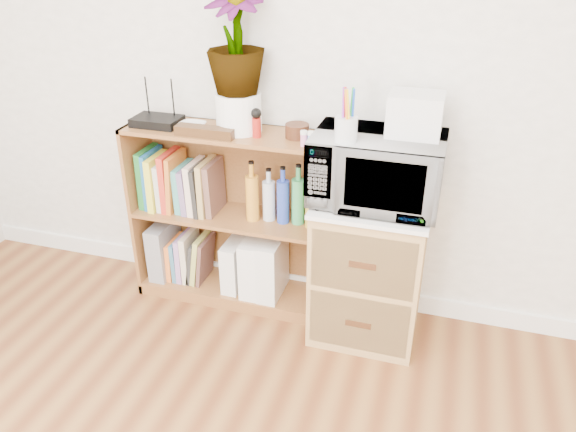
% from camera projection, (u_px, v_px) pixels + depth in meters
% --- Properties ---
extents(skirting_board, '(4.00, 0.02, 0.10)m').
position_uv_depth(skirting_board, '(300.00, 283.00, 3.12)').
color(skirting_board, white).
rests_on(skirting_board, ground).
extents(bookshelf, '(1.00, 0.30, 0.95)m').
position_uv_depth(bookshelf, '(229.00, 218.00, 2.90)').
color(bookshelf, brown).
rests_on(bookshelf, ground).
extents(wicker_unit, '(0.50, 0.45, 0.70)m').
position_uv_depth(wicker_unit, '(369.00, 269.00, 2.70)').
color(wicker_unit, '#9E7542').
rests_on(wicker_unit, ground).
extents(microwave, '(0.56, 0.38, 0.31)m').
position_uv_depth(microwave, '(376.00, 169.00, 2.45)').
color(microwave, white).
rests_on(microwave, wicker_unit).
extents(pen_cup, '(0.09, 0.09, 0.10)m').
position_uv_depth(pen_cup, '(346.00, 129.00, 2.29)').
color(pen_cup, silver).
rests_on(pen_cup, microwave).
extents(small_appliance, '(0.22, 0.19, 0.18)m').
position_uv_depth(small_appliance, '(415.00, 114.00, 2.34)').
color(small_appliance, silver).
rests_on(small_appliance, microwave).
extents(router, '(0.23, 0.16, 0.04)m').
position_uv_depth(router, '(157.00, 121.00, 2.74)').
color(router, black).
rests_on(router, bookshelf).
extents(white_bowl, '(0.13, 0.13, 0.03)m').
position_uv_depth(white_bowl, '(192.00, 126.00, 2.69)').
color(white_bowl, silver).
rests_on(white_bowl, bookshelf).
extents(plant_pot, '(0.22, 0.22, 0.18)m').
position_uv_depth(plant_pot, '(239.00, 112.00, 2.63)').
color(plant_pot, white).
rests_on(plant_pot, bookshelf).
extents(potted_plant, '(0.27, 0.27, 0.48)m').
position_uv_depth(potted_plant, '(236.00, 39.00, 2.48)').
color(potted_plant, '#2B6729').
rests_on(potted_plant, plant_pot).
extents(trinket_box, '(0.28, 0.07, 0.05)m').
position_uv_depth(trinket_box, '(205.00, 132.00, 2.60)').
color(trinket_box, '#361F0E').
rests_on(trinket_box, bookshelf).
extents(kokeshi_doll, '(0.04, 0.04, 0.09)m').
position_uv_depth(kokeshi_doll, '(257.00, 128.00, 2.58)').
color(kokeshi_doll, '#A71C14').
rests_on(kokeshi_doll, bookshelf).
extents(wooden_bowl, '(0.11, 0.11, 0.06)m').
position_uv_depth(wooden_bowl, '(297.00, 131.00, 2.58)').
color(wooden_bowl, '#391E0F').
rests_on(wooden_bowl, bookshelf).
extents(paint_jars, '(0.11, 0.04, 0.06)m').
position_uv_depth(paint_jars, '(311.00, 141.00, 2.47)').
color(paint_jars, pink).
rests_on(paint_jars, bookshelf).
extents(file_box, '(0.09, 0.25, 0.31)m').
position_uv_depth(file_box, '(164.00, 248.00, 3.12)').
color(file_box, gray).
rests_on(file_box, bookshelf).
extents(magazine_holder_left, '(0.09, 0.22, 0.27)m').
position_uv_depth(magazine_holder_left, '(235.00, 264.00, 3.01)').
color(magazine_holder_left, silver).
rests_on(magazine_holder_left, bookshelf).
extents(magazine_holder_mid, '(0.10, 0.25, 0.32)m').
position_uv_depth(magazine_holder_mid, '(255.00, 264.00, 2.97)').
color(magazine_holder_mid, white).
rests_on(magazine_holder_mid, bookshelf).
extents(magazine_holder_right, '(0.10, 0.26, 0.32)m').
position_uv_depth(magazine_holder_right, '(273.00, 266.00, 2.94)').
color(magazine_holder_right, silver).
rests_on(magazine_holder_right, bookshelf).
extents(cookbooks, '(0.41, 0.20, 0.31)m').
position_uv_depth(cookbooks, '(180.00, 183.00, 2.89)').
color(cookbooks, '#1E702B').
rests_on(cookbooks, bookshelf).
extents(liquor_bottles, '(0.45, 0.07, 0.30)m').
position_uv_depth(liquor_bottles, '(291.00, 197.00, 2.73)').
color(liquor_bottles, orange).
rests_on(liquor_bottles, bookshelf).
extents(lower_books, '(0.23, 0.19, 0.28)m').
position_uv_depth(lower_books, '(190.00, 257.00, 3.09)').
color(lower_books, orange).
rests_on(lower_books, bookshelf).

